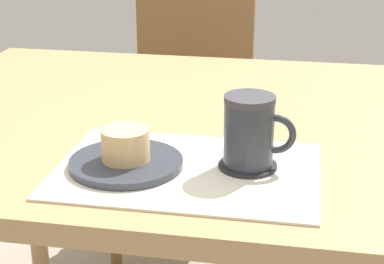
% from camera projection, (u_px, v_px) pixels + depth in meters
% --- Properties ---
extents(dining_table, '(1.15, 0.90, 0.72)m').
position_uv_depth(dining_table, '(187.00, 151.00, 1.26)').
color(dining_table, tan).
rests_on(dining_table, ground_plane).
extents(wooden_chair, '(0.43, 0.43, 0.95)m').
position_uv_depth(wooden_chair, '(188.00, 92.00, 2.05)').
color(wooden_chair, brown).
rests_on(wooden_chair, ground_plane).
extents(placemat, '(0.40, 0.28, 0.00)m').
position_uv_depth(placemat, '(187.00, 170.00, 0.99)').
color(placemat, silver).
rests_on(placemat, dining_table).
extents(pastry_plate, '(0.18, 0.18, 0.01)m').
position_uv_depth(pastry_plate, '(126.00, 163.00, 1.00)').
color(pastry_plate, '#333842').
rests_on(pastry_plate, placemat).
extents(pastry, '(0.08, 0.08, 0.05)m').
position_uv_depth(pastry, '(125.00, 144.00, 0.99)').
color(pastry, '#E5BC7F').
rests_on(pastry, pastry_plate).
extents(coffee_coaster, '(0.09, 0.09, 0.00)m').
position_uv_depth(coffee_coaster, '(248.00, 166.00, 1.00)').
color(coffee_coaster, '#232328').
rests_on(coffee_coaster, placemat).
extents(coffee_mug, '(0.11, 0.08, 0.11)m').
position_uv_depth(coffee_mug, '(250.00, 131.00, 0.97)').
color(coffee_mug, '#2D333D').
rests_on(coffee_mug, coffee_coaster).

